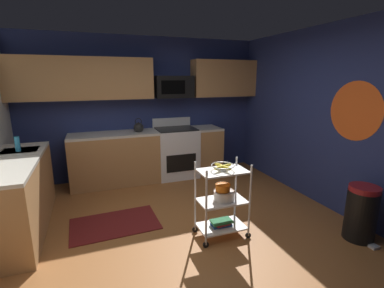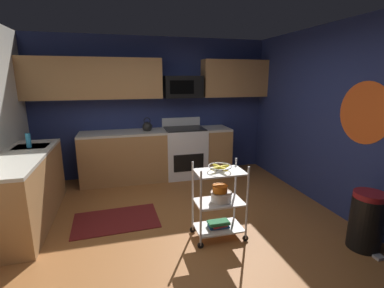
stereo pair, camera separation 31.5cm
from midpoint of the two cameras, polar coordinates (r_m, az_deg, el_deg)
floor at (r=3.52m, az=0.99°, el=-18.82°), size 4.40×4.80×0.04m
wall_back at (r=5.39m, az=-6.10°, el=7.41°), size 4.52×0.06×2.60m
wall_right at (r=4.22m, az=31.68°, el=3.81°), size 0.06×4.80×2.60m
wall_flower_decal at (r=4.03m, az=33.95°, el=5.31°), size 0.00×0.76×0.76m
counter_run at (r=4.68m, az=-13.66°, el=-4.30°), size 3.58×2.45×0.92m
oven_range at (r=5.33m, az=0.15°, el=-1.59°), size 0.76×0.65×1.10m
upper_cabinets at (r=5.15m, az=-7.20°, el=13.23°), size 4.40×0.33×0.70m
microwave at (r=5.25m, az=-0.15°, el=11.70°), size 0.70×0.39×0.40m
rolling_cart at (r=3.33m, az=8.37°, el=-11.77°), size 0.62×0.36×0.91m
fruit_bowl at (r=3.17m, az=8.64°, el=-4.82°), size 0.27×0.27×0.07m
mixing_bowl_large at (r=3.31m, az=8.82°, el=-10.66°), size 0.25×0.25×0.11m
mixing_bowl_small at (r=3.27m, az=8.60°, el=-9.08°), size 0.18×0.18×0.08m
book_stack at (r=3.46m, az=8.21°, el=-16.07°), size 0.25×0.16×0.07m
kettle at (r=5.08m, az=-7.44°, el=3.54°), size 0.21×0.18×0.26m
dish_soap_bottle at (r=4.36m, az=-28.92°, el=0.63°), size 0.06×0.06×0.20m
trash_can at (r=3.78m, az=34.41°, el=-12.99°), size 0.34×0.42×0.66m
floor_rug at (r=3.93m, az=-13.07°, el=-15.09°), size 1.13×0.74×0.01m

